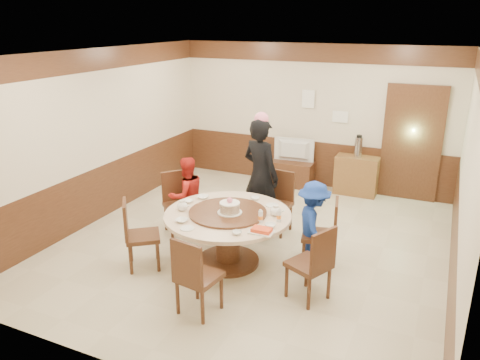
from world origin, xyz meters
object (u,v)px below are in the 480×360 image
at_px(person_blue, 313,225).
at_px(television, 293,150).
at_px(person_red, 187,196).
at_px(thermos, 358,147).
at_px(banquet_table, 228,228).
at_px(side_cabinet, 356,175).
at_px(person_standing, 261,176).
at_px(birthday_cake, 230,207).
at_px(shrimp_platter, 262,231).
at_px(tv_stand, 292,173).

xyz_separation_m(person_blue, television, (-1.29, 3.03, 0.13)).
relative_size(person_red, thermos, 3.27).
height_order(television, thermos, thermos).
relative_size(banquet_table, side_cabinet, 2.15).
relative_size(television, side_cabinet, 1.02).
relative_size(person_standing, birthday_cake, 5.48).
xyz_separation_m(person_standing, side_cabinet, (1.08, 2.27, -0.54)).
bearing_deg(thermos, banquet_table, -106.94).
height_order(birthday_cake, television, birthday_cake).
bearing_deg(side_cabinet, person_red, -126.27).
relative_size(person_blue, television, 1.49).
xyz_separation_m(banquet_table, person_blue, (1.07, 0.42, 0.07)).
relative_size(banquet_table, birthday_cake, 5.15).
bearing_deg(person_blue, birthday_cake, 83.86).
distance_m(birthday_cake, shrimp_platter, 0.69).
relative_size(person_blue, tv_stand, 1.43).
bearing_deg(side_cabinet, tv_stand, -178.66).
distance_m(television, thermos, 1.29).
height_order(shrimp_platter, side_cabinet, shrimp_platter).
distance_m(birthday_cake, tv_stand, 3.55).
bearing_deg(thermos, side_cabinet, 0.00).
height_order(person_standing, person_blue, person_standing).
relative_size(person_standing, person_blue, 1.51).
xyz_separation_m(birthday_cake, tv_stand, (-0.26, 3.48, -0.61)).
height_order(shrimp_platter, television, television).
xyz_separation_m(shrimp_platter, tv_stand, (-0.86, 3.83, -0.53)).
height_order(banquet_table, television, television).
relative_size(person_red, television, 1.53).
relative_size(tv_stand, television, 1.05).
xyz_separation_m(person_standing, birthday_cake, (0.06, -1.24, -0.06)).
bearing_deg(birthday_cake, person_standing, 92.75).
distance_m(person_red, birthday_cake, 1.28).
xyz_separation_m(person_standing, person_blue, (1.09, -0.78, -0.31)).
bearing_deg(person_red, shrimp_platter, 92.10).
xyz_separation_m(banquet_table, birthday_cake, (0.05, -0.03, 0.32)).
relative_size(banquet_table, shrimp_platter, 5.74).
relative_size(person_red, person_blue, 1.02).
relative_size(person_standing, thermos, 4.81).
distance_m(person_red, shrimp_platter, 1.95).
height_order(person_standing, person_red, person_standing).
relative_size(person_red, shrimp_platter, 4.14).
distance_m(person_red, person_blue, 2.10).
xyz_separation_m(birthday_cake, side_cabinet, (1.02, 3.51, -0.48)).
height_order(person_blue, tv_stand, person_blue).
bearing_deg(person_red, thermos, 177.25).
height_order(person_red, thermos, person_red).
bearing_deg(television, birthday_cake, 89.85).
distance_m(person_blue, side_cabinet, 3.07).
height_order(person_red, shrimp_platter, person_red).
height_order(person_red, side_cabinet, person_red).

